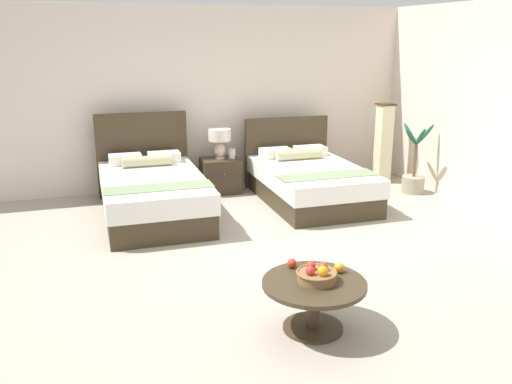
{
  "coord_description": "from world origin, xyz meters",
  "views": [
    {
      "loc": [
        -1.9,
        -5.3,
        2.32
      ],
      "look_at": [
        -0.07,
        0.5,
        0.58
      ],
      "focal_mm": 38.33,
      "sensor_mm": 36.0,
      "label": 1
    }
  ],
  "objects_px": {
    "coffee_table": "(314,294)",
    "bed_near_corner": "(309,181)",
    "nightstand": "(221,175)",
    "loose_apple": "(292,263)",
    "floor_lamp_corner": "(383,143)",
    "table_lamp": "(220,139)",
    "vase": "(232,154)",
    "bed_near_window": "(152,193)",
    "fruit_bowl": "(317,275)",
    "loose_orange": "(339,268)",
    "potted_palm": "(414,177)"
  },
  "relations": [
    {
      "from": "nightstand",
      "to": "potted_palm",
      "type": "height_order",
      "value": "potted_palm"
    },
    {
      "from": "coffee_table",
      "to": "loose_orange",
      "type": "xyz_separation_m",
      "value": [
        0.27,
        0.1,
        0.15
      ]
    },
    {
      "from": "floor_lamp_corner",
      "to": "potted_palm",
      "type": "relative_size",
      "value": 1.2
    },
    {
      "from": "vase",
      "to": "floor_lamp_corner",
      "type": "xyz_separation_m",
      "value": [
        2.5,
        -0.14,
        0.04
      ]
    },
    {
      "from": "bed_near_corner",
      "to": "potted_palm",
      "type": "bearing_deg",
      "value": -2.17
    },
    {
      "from": "coffee_table",
      "to": "potted_palm",
      "type": "height_order",
      "value": "potted_palm"
    },
    {
      "from": "nightstand",
      "to": "vase",
      "type": "height_order",
      "value": "vase"
    },
    {
      "from": "table_lamp",
      "to": "bed_near_window",
      "type": "bearing_deg",
      "value": -143.02
    },
    {
      "from": "coffee_table",
      "to": "loose_apple",
      "type": "distance_m",
      "value": 0.35
    },
    {
      "from": "bed_near_window",
      "to": "coffee_table",
      "type": "xyz_separation_m",
      "value": [
        0.87,
        -3.36,
        -0.0
      ]
    },
    {
      "from": "loose_orange",
      "to": "potted_palm",
      "type": "bearing_deg",
      "value": 48.7
    },
    {
      "from": "coffee_table",
      "to": "potted_palm",
      "type": "relative_size",
      "value": 0.79
    },
    {
      "from": "bed_near_corner",
      "to": "loose_orange",
      "type": "distance_m",
      "value": 3.43
    },
    {
      "from": "coffee_table",
      "to": "loose_orange",
      "type": "relative_size",
      "value": 9.83
    },
    {
      "from": "vase",
      "to": "potted_palm",
      "type": "xyz_separation_m",
      "value": [
        2.63,
        -0.86,
        -0.35
      ]
    },
    {
      "from": "table_lamp",
      "to": "vase",
      "type": "height_order",
      "value": "table_lamp"
    },
    {
      "from": "bed_near_window",
      "to": "coffee_table",
      "type": "distance_m",
      "value": 3.47
    },
    {
      "from": "table_lamp",
      "to": "coffee_table",
      "type": "distance_m",
      "value": 4.25
    },
    {
      "from": "fruit_bowl",
      "to": "floor_lamp_corner",
      "type": "height_order",
      "value": "floor_lamp_corner"
    },
    {
      "from": "loose_apple",
      "to": "floor_lamp_corner",
      "type": "distance_m",
      "value": 4.77
    },
    {
      "from": "loose_orange",
      "to": "coffee_table",
      "type": "bearing_deg",
      "value": -158.84
    },
    {
      "from": "bed_near_corner",
      "to": "nightstand",
      "type": "height_order",
      "value": "bed_near_corner"
    },
    {
      "from": "loose_orange",
      "to": "loose_apple",
      "type": "bearing_deg",
      "value": 148.77
    },
    {
      "from": "bed_near_window",
      "to": "loose_orange",
      "type": "relative_size",
      "value": 25.94
    },
    {
      "from": "vase",
      "to": "coffee_table",
      "type": "xyz_separation_m",
      "value": [
        -0.43,
        -4.15,
        -0.29
      ]
    },
    {
      "from": "bed_near_window",
      "to": "table_lamp",
      "type": "height_order",
      "value": "bed_near_window"
    },
    {
      "from": "coffee_table",
      "to": "bed_near_corner",
      "type": "bearing_deg",
      "value": 67.73
    },
    {
      "from": "nightstand",
      "to": "loose_apple",
      "type": "height_order",
      "value": "nightstand"
    },
    {
      "from": "bed_near_window",
      "to": "loose_apple",
      "type": "distance_m",
      "value": 3.15
    },
    {
      "from": "coffee_table",
      "to": "vase",
      "type": "bearing_deg",
      "value": 84.05
    },
    {
      "from": "fruit_bowl",
      "to": "potted_palm",
      "type": "bearing_deg",
      "value": 47.19
    },
    {
      "from": "fruit_bowl",
      "to": "floor_lamp_corner",
      "type": "relative_size",
      "value": 0.26
    },
    {
      "from": "table_lamp",
      "to": "vase",
      "type": "relative_size",
      "value": 3.04
    },
    {
      "from": "bed_near_window",
      "to": "fruit_bowl",
      "type": "distance_m",
      "value": 3.48
    },
    {
      "from": "loose_apple",
      "to": "floor_lamp_corner",
      "type": "height_order",
      "value": "floor_lamp_corner"
    },
    {
      "from": "nightstand",
      "to": "bed_near_corner",
      "type": "bearing_deg",
      "value": -37.02
    },
    {
      "from": "bed_near_window",
      "to": "fruit_bowl",
      "type": "bearing_deg",
      "value": -75.11
    },
    {
      "from": "bed_near_corner",
      "to": "table_lamp",
      "type": "xyz_separation_m",
      "value": [
        -1.11,
        0.86,
        0.54
      ]
    },
    {
      "from": "nightstand",
      "to": "loose_apple",
      "type": "distance_m",
      "value": 3.9
    },
    {
      "from": "loose_apple",
      "to": "loose_orange",
      "type": "bearing_deg",
      "value": -31.23
    },
    {
      "from": "bed_near_corner",
      "to": "loose_apple",
      "type": "bearing_deg",
      "value": -115.43
    },
    {
      "from": "nightstand",
      "to": "potted_palm",
      "type": "relative_size",
      "value": 0.54
    },
    {
      "from": "bed_near_window",
      "to": "potted_palm",
      "type": "xyz_separation_m",
      "value": [
        3.94,
        -0.07,
        -0.07
      ]
    },
    {
      "from": "fruit_bowl",
      "to": "loose_apple",
      "type": "bearing_deg",
      "value": 106.45
    },
    {
      "from": "table_lamp",
      "to": "loose_orange",
      "type": "xyz_separation_m",
      "value": [
        0.01,
        -4.11,
        -0.36
      ]
    },
    {
      "from": "fruit_bowl",
      "to": "loose_orange",
      "type": "relative_size",
      "value": 3.85
    },
    {
      "from": "vase",
      "to": "loose_apple",
      "type": "distance_m",
      "value": 3.87
    },
    {
      "from": "nightstand",
      "to": "loose_orange",
      "type": "xyz_separation_m",
      "value": [
        0.01,
        -4.09,
        0.2
      ]
    },
    {
      "from": "floor_lamp_corner",
      "to": "bed_near_window",
      "type": "bearing_deg",
      "value": -170.26
    },
    {
      "from": "loose_apple",
      "to": "bed_near_window",
      "type": "bearing_deg",
      "value": 104.73
    }
  ]
}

